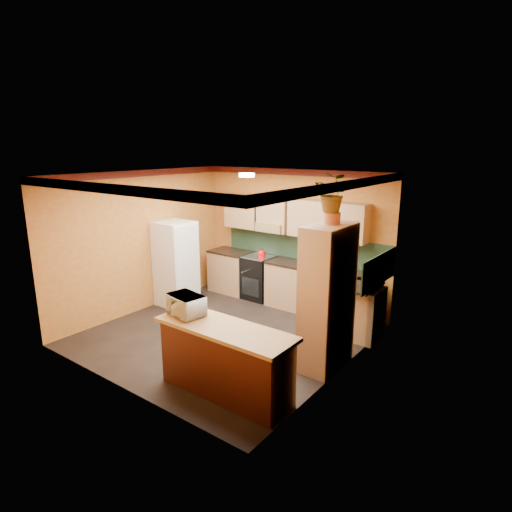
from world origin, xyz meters
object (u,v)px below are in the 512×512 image
(fridge, at_px, (176,264))
(microwave, at_px, (186,305))
(pantry, at_px, (327,298))
(breakfast_bar, at_px, (225,362))
(base_cabinets_back, at_px, (284,284))
(stove, at_px, (259,277))

(fridge, relative_size, microwave, 3.38)
(pantry, bearing_deg, breakfast_bar, -115.50)
(base_cabinets_back, height_order, microwave, microwave)
(fridge, height_order, microwave, fridge)
(base_cabinets_back, distance_m, fridge, 2.20)
(stove, height_order, pantry, pantry)
(pantry, relative_size, breakfast_bar, 1.17)
(fridge, bearing_deg, breakfast_bar, -32.99)
(stove, distance_m, breakfast_bar, 3.64)
(pantry, bearing_deg, base_cabinets_back, 136.82)
(breakfast_bar, bearing_deg, fridge, 147.01)
(base_cabinets_back, bearing_deg, pantry, -43.18)
(fridge, distance_m, microwave, 2.94)
(pantry, xyz_separation_m, breakfast_bar, (-0.68, -1.43, -0.61))
(breakfast_bar, bearing_deg, microwave, 180.00)
(base_cabinets_back, distance_m, pantry, 2.61)
(breakfast_bar, relative_size, microwave, 3.58)
(breakfast_bar, bearing_deg, pantry, 64.50)
(pantry, xyz_separation_m, microwave, (-1.37, -1.43, 0.02))
(base_cabinets_back, relative_size, breakfast_bar, 2.03)
(pantry, height_order, microwave, pantry)
(stove, bearing_deg, fridge, -131.39)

